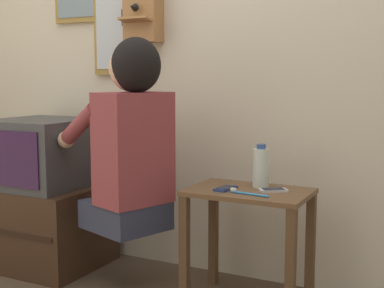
{
  "coord_description": "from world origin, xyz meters",
  "views": [
    {
      "loc": [
        1.25,
        -1.41,
        1.07
      ],
      "look_at": [
        0.12,
        0.81,
        0.76
      ],
      "focal_mm": 50.0,
      "sensor_mm": 36.0,
      "label": 1
    }
  ],
  "objects_px": {
    "cell_phone_held": "(226,188)",
    "cell_phone_spare": "(273,190)",
    "toothbrush": "(247,193)",
    "television": "(42,153)",
    "person": "(130,137)",
    "water_bottle": "(261,167)",
    "wall_phone_antique": "(143,12)",
    "wall_mirror": "(118,16)"
  },
  "relations": [
    {
      "from": "person",
      "to": "cell_phone_spare",
      "type": "relative_size",
      "value": 6.9
    },
    {
      "from": "cell_phone_held",
      "to": "television",
      "type": "bearing_deg",
      "value": -173.18
    },
    {
      "from": "television",
      "to": "wall_mirror",
      "type": "distance_m",
      "value": 0.88
    },
    {
      "from": "television",
      "to": "cell_phone_held",
      "type": "bearing_deg",
      "value": -1.73
    },
    {
      "from": "person",
      "to": "toothbrush",
      "type": "bearing_deg",
      "value": -67.63
    },
    {
      "from": "cell_phone_spare",
      "to": "water_bottle",
      "type": "height_order",
      "value": "water_bottle"
    },
    {
      "from": "wall_mirror",
      "to": "water_bottle",
      "type": "distance_m",
      "value": 1.24
    },
    {
      "from": "wall_phone_antique",
      "to": "cell_phone_held",
      "type": "bearing_deg",
      "value": -26.15
    },
    {
      "from": "person",
      "to": "wall_mirror",
      "type": "height_order",
      "value": "wall_mirror"
    },
    {
      "from": "toothbrush",
      "to": "water_bottle",
      "type": "bearing_deg",
      "value": 7.07
    },
    {
      "from": "television",
      "to": "cell_phone_spare",
      "type": "bearing_deg",
      "value": 1.29
    },
    {
      "from": "person",
      "to": "wall_mirror",
      "type": "bearing_deg",
      "value": 59.02
    },
    {
      "from": "wall_phone_antique",
      "to": "water_bottle",
      "type": "xyz_separation_m",
      "value": [
        0.76,
        -0.18,
        -0.77
      ]
    },
    {
      "from": "television",
      "to": "water_bottle",
      "type": "height_order",
      "value": "television"
    },
    {
      "from": "cell_phone_held",
      "to": "water_bottle",
      "type": "distance_m",
      "value": 0.2
    },
    {
      "from": "wall_mirror",
      "to": "toothbrush",
      "type": "height_order",
      "value": "wall_mirror"
    },
    {
      "from": "wall_mirror",
      "to": "person",
      "type": "bearing_deg",
      "value": -50.35
    },
    {
      "from": "person",
      "to": "television",
      "type": "height_order",
      "value": "person"
    },
    {
      "from": "television",
      "to": "toothbrush",
      "type": "height_order",
      "value": "television"
    },
    {
      "from": "cell_phone_spare",
      "to": "toothbrush",
      "type": "distance_m",
      "value": 0.14
    },
    {
      "from": "water_bottle",
      "to": "cell_phone_held",
      "type": "bearing_deg",
      "value": -133.76
    },
    {
      "from": "person",
      "to": "water_bottle",
      "type": "xyz_separation_m",
      "value": [
        0.59,
        0.21,
        -0.14
      ]
    },
    {
      "from": "toothbrush",
      "to": "wall_phone_antique",
      "type": "bearing_deg",
      "value": 70.92
    },
    {
      "from": "wall_mirror",
      "to": "cell_phone_spare",
      "type": "relative_size",
      "value": 4.87
    },
    {
      "from": "cell_phone_held",
      "to": "water_bottle",
      "type": "relative_size",
      "value": 0.64
    },
    {
      "from": "wall_mirror",
      "to": "cell_phone_held",
      "type": "distance_m",
      "value": 1.24
    },
    {
      "from": "person",
      "to": "cell_phone_spare",
      "type": "bearing_deg",
      "value": -58.11
    },
    {
      "from": "cell_phone_held",
      "to": "cell_phone_spare",
      "type": "height_order",
      "value": "same"
    },
    {
      "from": "toothbrush",
      "to": "television",
      "type": "bearing_deg",
      "value": 92.61
    },
    {
      "from": "television",
      "to": "water_bottle",
      "type": "bearing_deg",
      "value": 4.31
    },
    {
      "from": "wall_mirror",
      "to": "cell_phone_held",
      "type": "height_order",
      "value": "wall_mirror"
    },
    {
      "from": "person",
      "to": "cell_phone_spare",
      "type": "height_order",
      "value": "person"
    },
    {
      "from": "cell_phone_held",
      "to": "cell_phone_spare",
      "type": "relative_size",
      "value": 0.97
    },
    {
      "from": "wall_phone_antique",
      "to": "cell_phone_spare",
      "type": "bearing_deg",
      "value": -16.38
    },
    {
      "from": "person",
      "to": "wall_phone_antique",
      "type": "xyz_separation_m",
      "value": [
        -0.17,
        0.4,
        0.64
      ]
    },
    {
      "from": "cell_phone_held",
      "to": "cell_phone_spare",
      "type": "distance_m",
      "value": 0.22
    },
    {
      "from": "cell_phone_spare",
      "to": "toothbrush",
      "type": "relative_size",
      "value": 0.73
    },
    {
      "from": "television",
      "to": "wall_phone_antique",
      "type": "bearing_deg",
      "value": 29.27
    },
    {
      "from": "person",
      "to": "television",
      "type": "relative_size",
      "value": 1.82
    },
    {
      "from": "wall_phone_antique",
      "to": "cell_phone_spare",
      "type": "distance_m",
      "value": 1.23
    },
    {
      "from": "wall_mirror",
      "to": "cell_phone_spare",
      "type": "bearing_deg",
      "value": -15.62
    },
    {
      "from": "cell_phone_held",
      "to": "toothbrush",
      "type": "distance_m",
      "value": 0.14
    }
  ]
}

